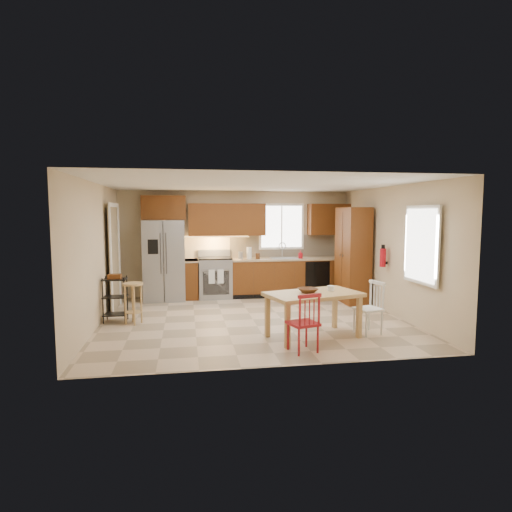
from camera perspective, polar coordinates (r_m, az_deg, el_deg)
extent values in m
plane|color=tan|center=(8.07, -0.43, -8.45)|extent=(5.50, 5.50, 0.00)
cube|color=silver|center=(7.84, -0.44, 9.55)|extent=(5.50, 5.00, 0.02)
cube|color=#CCB793|center=(10.33, -2.59, 1.70)|extent=(5.50, 0.02, 2.50)
cube|color=#CCB793|center=(5.42, 3.67, -2.02)|extent=(5.50, 0.02, 2.50)
cube|color=#CCB793|center=(7.92, -20.51, 0.09)|extent=(0.02, 5.00, 2.50)
cube|color=#CCB793|center=(8.72, 17.72, 0.67)|extent=(0.02, 5.00, 2.50)
cube|color=gray|center=(9.93, -12.11, -0.56)|extent=(0.92, 0.75, 1.82)
cube|color=gray|center=(10.05, -5.47, -2.97)|extent=(0.76, 0.63, 0.92)
cube|color=#603611|center=(10.05, -8.61, -3.07)|extent=(0.30, 0.60, 0.90)
cube|color=#603611|center=(10.36, 4.74, -2.76)|extent=(2.92, 0.60, 0.90)
cube|color=black|center=(10.23, 8.19, -2.90)|extent=(0.60, 0.02, 0.78)
cube|color=beige|center=(10.55, 4.40, 1.36)|extent=(2.92, 0.03, 0.55)
cube|color=#5D310F|center=(10.07, -12.20, 6.31)|extent=(1.00, 0.35, 0.55)
cube|color=#5D310F|center=(10.10, -3.90, 4.86)|extent=(1.80, 0.35, 0.75)
cube|color=#5D310F|center=(10.64, 9.68, 4.84)|extent=(1.00, 0.35, 0.75)
cube|color=white|center=(10.47, 3.42, 3.94)|extent=(1.12, 0.04, 1.12)
cube|color=gray|center=(10.26, 3.73, -0.52)|extent=(0.62, 0.46, 0.16)
cube|color=#FFBF66|center=(10.07, -5.57, 2.60)|extent=(1.60, 0.30, 0.01)
imported|color=#A80B16|center=(10.24, 5.94, 0.21)|extent=(0.09, 0.09, 0.19)
cylinder|color=silver|center=(10.03, -0.93, 0.38)|extent=(0.12, 0.12, 0.28)
cylinder|color=gray|center=(10.01, -2.06, 0.08)|extent=(0.11, 0.11, 0.18)
cylinder|color=#533016|center=(10.04, 0.23, -0.02)|extent=(0.10, 0.10, 0.14)
cube|color=#603611|center=(9.69, 12.78, 0.11)|extent=(0.50, 0.95, 2.10)
cylinder|color=#A80B16|center=(8.81, 16.56, -0.22)|extent=(0.12, 0.12, 0.36)
cube|color=white|center=(7.66, 21.21, 1.39)|extent=(0.04, 1.02, 1.32)
cube|color=#8C7A59|center=(9.19, -18.42, -0.35)|extent=(0.04, 0.95, 2.10)
imported|color=#533016|center=(6.83, 6.93, -4.93)|extent=(0.36, 0.36, 0.07)
cylinder|color=silver|center=(7.03, 9.94, -4.44)|extent=(0.12, 0.12, 0.12)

